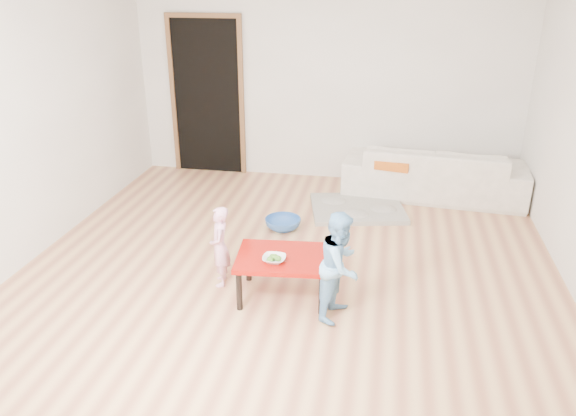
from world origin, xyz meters
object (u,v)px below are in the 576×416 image
(bowl, at_px, (274,259))
(red_table, at_px, (283,276))
(child_blue, at_px, (341,265))
(basin, at_px, (283,224))
(sofa, at_px, (434,171))
(child_pink, at_px, (220,246))

(bowl, bearing_deg, red_table, 65.03)
(child_blue, xyz_separation_m, basin, (-0.77, 1.54, -0.39))
(red_table, bearing_deg, bowl, -114.97)
(red_table, xyz_separation_m, child_blue, (0.50, -0.19, 0.26))
(sofa, xyz_separation_m, child_pink, (-1.97, -2.56, 0.05))
(bowl, bearing_deg, sofa, 62.69)
(sofa, relative_size, child_blue, 2.41)
(child_pink, relative_size, basin, 1.89)
(bowl, xyz_separation_m, child_blue, (0.56, -0.08, 0.04))
(sofa, bearing_deg, red_table, 67.60)
(sofa, relative_size, child_pink, 2.96)
(red_table, xyz_separation_m, child_pink, (-0.59, 0.11, 0.17))
(bowl, height_order, child_blue, child_blue)
(child_pink, bearing_deg, basin, 150.73)
(red_table, height_order, basin, red_table)
(bowl, distance_m, basin, 1.51)
(sofa, bearing_deg, child_pink, 57.41)
(sofa, bearing_deg, basin, 43.82)
(child_pink, xyz_separation_m, child_blue, (1.09, -0.30, 0.08))
(child_pink, bearing_deg, red_table, 64.82)
(child_blue, bearing_deg, bowl, 98.44)
(sofa, xyz_separation_m, bowl, (-1.44, -2.78, 0.09))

